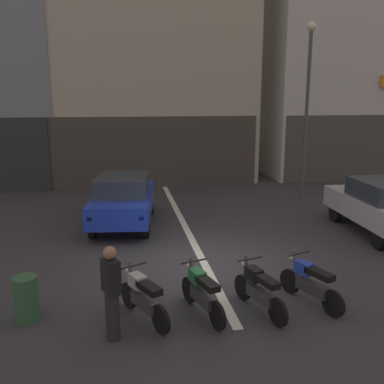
{
  "coord_description": "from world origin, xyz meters",
  "views": [
    {
      "loc": [
        -1.95,
        -9.5,
        4.04
      ],
      "look_at": [
        0.02,
        2.0,
        1.4
      ],
      "focal_mm": 39.34,
      "sensor_mm": 36.0,
      "label": 1
    }
  ],
  "objects_px": {
    "motorcycle_black_row_centre": "(259,289)",
    "car_blue_crossing_near": "(124,198)",
    "person_by_motorcycles": "(112,293)",
    "motorcycle_green_row_left_mid": "(202,292)",
    "car_silver_parked_kerbside": "(382,205)",
    "street_lamp": "(308,94)",
    "trash_bin": "(26,299)",
    "motorcycle_blue_row_right_mid": "(310,282)",
    "motorcycle_silver_row_leftmost": "(143,297)"
  },
  "relations": [
    {
      "from": "motorcycle_black_row_centre",
      "to": "car_blue_crossing_near",
      "type": "bearing_deg",
      "value": 112.02
    },
    {
      "from": "motorcycle_silver_row_leftmost",
      "to": "motorcycle_blue_row_right_mid",
      "type": "height_order",
      "value": "same"
    },
    {
      "from": "street_lamp",
      "to": "motorcycle_blue_row_right_mid",
      "type": "xyz_separation_m",
      "value": [
        -3.68,
        -8.62,
        -3.69
      ]
    },
    {
      "from": "street_lamp",
      "to": "motorcycle_green_row_left_mid",
      "type": "bearing_deg",
      "value": -124.14
    },
    {
      "from": "street_lamp",
      "to": "motorcycle_green_row_left_mid",
      "type": "height_order",
      "value": "street_lamp"
    },
    {
      "from": "car_blue_crossing_near",
      "to": "car_silver_parked_kerbside",
      "type": "relative_size",
      "value": 1.03
    },
    {
      "from": "street_lamp",
      "to": "motorcycle_silver_row_leftmost",
      "type": "height_order",
      "value": "street_lamp"
    },
    {
      "from": "trash_bin",
      "to": "motorcycle_blue_row_right_mid",
      "type": "bearing_deg",
      "value": -3.07
    },
    {
      "from": "car_blue_crossing_near",
      "to": "motorcycle_green_row_left_mid",
      "type": "bearing_deg",
      "value": -77.21
    },
    {
      "from": "street_lamp",
      "to": "motorcycle_black_row_centre",
      "type": "height_order",
      "value": "street_lamp"
    },
    {
      "from": "car_blue_crossing_near",
      "to": "street_lamp",
      "type": "height_order",
      "value": "street_lamp"
    },
    {
      "from": "motorcycle_black_row_centre",
      "to": "trash_bin",
      "type": "xyz_separation_m",
      "value": [
        -4.32,
        0.42,
        -0.03
      ]
    },
    {
      "from": "motorcycle_blue_row_right_mid",
      "to": "car_blue_crossing_near",
      "type": "bearing_deg",
      "value": 120.82
    },
    {
      "from": "car_silver_parked_kerbside",
      "to": "street_lamp",
      "type": "bearing_deg",
      "value": 94.49
    },
    {
      "from": "motorcycle_green_row_left_mid",
      "to": "trash_bin",
      "type": "distance_m",
      "value": 3.24
    },
    {
      "from": "car_blue_crossing_near",
      "to": "person_by_motorcycles",
      "type": "xyz_separation_m",
      "value": [
        -0.28,
        -6.59,
        -0.03
      ]
    },
    {
      "from": "motorcycle_black_row_centre",
      "to": "motorcycle_blue_row_right_mid",
      "type": "bearing_deg",
      "value": 6.52
    },
    {
      "from": "car_silver_parked_kerbside",
      "to": "person_by_motorcycles",
      "type": "height_order",
      "value": "person_by_motorcycles"
    },
    {
      "from": "car_blue_crossing_near",
      "to": "trash_bin",
      "type": "height_order",
      "value": "car_blue_crossing_near"
    },
    {
      "from": "motorcycle_silver_row_leftmost",
      "to": "motorcycle_blue_row_right_mid",
      "type": "relative_size",
      "value": 0.96
    },
    {
      "from": "motorcycle_black_row_centre",
      "to": "person_by_motorcycles",
      "type": "height_order",
      "value": "person_by_motorcycles"
    },
    {
      "from": "car_silver_parked_kerbside",
      "to": "motorcycle_blue_row_right_mid",
      "type": "bearing_deg",
      "value": -136.55
    },
    {
      "from": "street_lamp",
      "to": "motorcycle_green_row_left_mid",
      "type": "distance_m",
      "value": 11.1
    },
    {
      "from": "motorcycle_blue_row_right_mid",
      "to": "person_by_motorcycles",
      "type": "relative_size",
      "value": 0.95
    },
    {
      "from": "motorcycle_silver_row_leftmost",
      "to": "motorcycle_green_row_left_mid",
      "type": "relative_size",
      "value": 0.94
    },
    {
      "from": "motorcycle_blue_row_right_mid",
      "to": "car_silver_parked_kerbside",
      "type": "bearing_deg",
      "value": 43.45
    },
    {
      "from": "street_lamp",
      "to": "motorcycle_blue_row_right_mid",
      "type": "height_order",
      "value": "street_lamp"
    },
    {
      "from": "motorcycle_green_row_left_mid",
      "to": "street_lamp",
      "type": "bearing_deg",
      "value": 55.86
    },
    {
      "from": "person_by_motorcycles",
      "to": "trash_bin",
      "type": "xyz_separation_m",
      "value": [
        -1.57,
        0.91,
        -0.43
      ]
    },
    {
      "from": "motorcycle_black_row_centre",
      "to": "motorcycle_blue_row_right_mid",
      "type": "height_order",
      "value": "same"
    },
    {
      "from": "car_blue_crossing_near",
      "to": "person_by_motorcycles",
      "type": "distance_m",
      "value": 6.6
    },
    {
      "from": "car_blue_crossing_near",
      "to": "trash_bin",
      "type": "distance_m",
      "value": 6.0
    },
    {
      "from": "car_blue_crossing_near",
      "to": "motorcycle_green_row_left_mid",
      "type": "relative_size",
      "value": 2.65
    },
    {
      "from": "motorcycle_blue_row_right_mid",
      "to": "person_by_motorcycles",
      "type": "distance_m",
      "value": 3.92
    },
    {
      "from": "car_silver_parked_kerbside",
      "to": "motorcycle_black_row_centre",
      "type": "distance_m",
      "value": 6.52
    },
    {
      "from": "trash_bin",
      "to": "motorcycle_silver_row_leftmost",
      "type": "bearing_deg",
      "value": -9.24
    },
    {
      "from": "person_by_motorcycles",
      "to": "trash_bin",
      "type": "distance_m",
      "value": 1.86
    },
    {
      "from": "motorcycle_green_row_left_mid",
      "to": "motorcycle_black_row_centre",
      "type": "bearing_deg",
      "value": -3.94
    },
    {
      "from": "person_by_motorcycles",
      "to": "motorcycle_black_row_centre",
      "type": "bearing_deg",
      "value": 10.09
    },
    {
      "from": "person_by_motorcycles",
      "to": "motorcycle_green_row_left_mid",
      "type": "bearing_deg",
      "value": 18.91
    },
    {
      "from": "motorcycle_black_row_centre",
      "to": "motorcycle_blue_row_right_mid",
      "type": "xyz_separation_m",
      "value": [
        1.1,
        0.13,
        0.0
      ]
    },
    {
      "from": "car_silver_parked_kerbside",
      "to": "person_by_motorcycles",
      "type": "relative_size",
      "value": 2.5
    },
    {
      "from": "street_lamp",
      "to": "trash_bin",
      "type": "distance_m",
      "value": 12.88
    },
    {
      "from": "car_blue_crossing_near",
      "to": "motorcycle_blue_row_right_mid",
      "type": "bearing_deg",
      "value": -59.18
    },
    {
      "from": "car_silver_parked_kerbside",
      "to": "motorcycle_black_row_centre",
      "type": "bearing_deg",
      "value": -142.42
    },
    {
      "from": "motorcycle_black_row_centre",
      "to": "street_lamp",
      "type": "bearing_deg",
      "value": 61.35
    },
    {
      "from": "car_blue_crossing_near",
      "to": "motorcycle_black_row_centre",
      "type": "height_order",
      "value": "car_blue_crossing_near"
    },
    {
      "from": "motorcycle_green_row_left_mid",
      "to": "person_by_motorcycles",
      "type": "relative_size",
      "value": 0.97
    },
    {
      "from": "car_blue_crossing_near",
      "to": "motorcycle_blue_row_right_mid",
      "type": "relative_size",
      "value": 2.71
    },
    {
      "from": "motorcycle_green_row_left_mid",
      "to": "person_by_motorcycles",
      "type": "xyz_separation_m",
      "value": [
        -1.65,
        -0.56,
        0.4
      ]
    }
  ]
}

